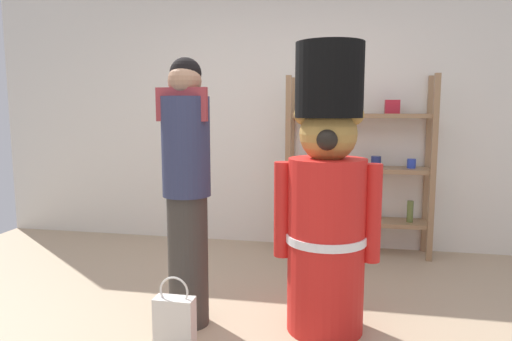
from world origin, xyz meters
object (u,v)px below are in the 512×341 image
Objects in this scene: merchandise_shelf at (357,166)px; teddy_bear_guard at (327,201)px; person_shopper at (187,187)px; shopping_bag at (175,322)px.

teddy_bear_guard reaches higher than merchandise_shelf.
shopping_bag is at bearing -85.49° from person_shopper.
merchandise_shelf is at bearing 58.27° from person_shopper.
shopping_bag is at bearing -117.08° from merchandise_shelf.
merchandise_shelf is 3.91× the size of shopping_bag.
merchandise_shelf is 1.67m from teddy_bear_guard.
teddy_bear_guard is 4.07× the size of shopping_bag.
teddy_bear_guard is 1.04× the size of person_shopper.
merchandise_shelf is 0.96× the size of teddy_bear_guard.
person_shopper is 3.90× the size of shopping_bag.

